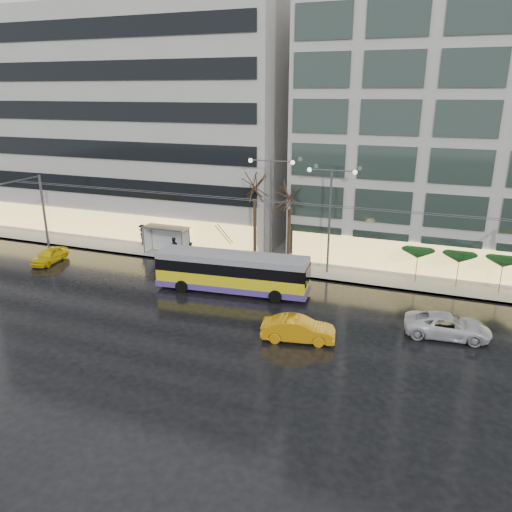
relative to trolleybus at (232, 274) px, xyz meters
The scene contains 21 objects.
ground 4.78m from the trolleybus, 105.00° to the right, with size 140.00×140.00×0.00m, color black.
sidewalk 9.73m from the trolleybus, 85.12° to the left, with size 80.00×10.00×0.15m, color gray.
kerb 4.91m from the trolleybus, 79.99° to the left, with size 80.00×0.10×0.15m, color slate.
building_left 24.54m from the trolleybus, 139.65° to the left, with size 34.00×14.00×22.00m, color #AAA7A3.
building_right 25.62m from the trolleybus, 39.32° to the left, with size 32.00×14.00×25.00m, color #AAA7A3.
trolleybus is the anchor object (origin of this frame).
catenary 4.52m from the trolleybus, 92.92° to the left, with size 42.24×5.12×7.00m.
bus_shelter 11.45m from the trolleybus, 146.70° to the left, with size 4.20×1.60×2.51m.
street_lamp_near 7.89m from the trolleybus, 82.70° to the left, with size 3.96×0.36×9.03m.
street_lamp_far 9.64m from the trolleybus, 47.69° to the left, with size 3.96×0.36×8.53m.
tree_a 8.71m from the trolleybus, 95.89° to the left, with size 3.20×3.20×8.40m.
tree_b 8.72m from the trolleybus, 71.15° to the left, with size 3.20×3.20×7.70m.
parasol_a 14.45m from the trolleybus, 27.22° to the left, with size 2.50×2.50×2.65m.
parasol_b 17.17m from the trolleybus, 22.63° to the left, with size 2.50×2.50×2.65m.
parasol_c 19.97m from the trolleybus, 19.31° to the left, with size 2.50×2.50×2.65m.
taxi_a 17.73m from the trolleybus, behind, with size 1.56×3.89×1.33m, color yellow.
taxi_b 8.92m from the trolleybus, 40.17° to the right, with size 1.55×4.46×1.47m, color orange.
sedan_silver 15.41m from the trolleybus, ahead, with size 2.36×5.12×1.42m, color silver.
pedestrian_a 7.86m from the trolleybus, 140.54° to the left, with size 1.21×1.22×2.19m.
pedestrian_b 9.35m from the trolleybus, 147.35° to the left, with size 1.17×1.17×1.92m.
pedestrian_c 14.60m from the trolleybus, 149.37° to the left, with size 1.32×1.12×2.11m.
Camera 1 is at (15.17, -27.71, 14.47)m, focal length 35.00 mm.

